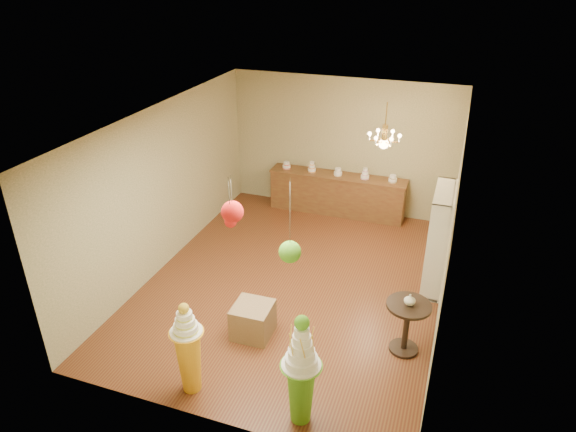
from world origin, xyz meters
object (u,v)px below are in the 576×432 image
(pedestal_green, at_px, (301,379))
(pedestal_orange, at_px, (189,354))
(round_table, at_px, (407,321))
(sideboard, at_px, (337,193))

(pedestal_green, xyz_separation_m, pedestal_orange, (-1.54, 0.00, -0.07))
(pedestal_green, bearing_deg, round_table, 58.43)
(sideboard, xyz_separation_m, round_table, (2.10, -4.11, 0.06))
(pedestal_green, bearing_deg, sideboard, 100.21)
(pedestal_orange, xyz_separation_m, sideboard, (0.49, 5.82, -0.11))
(pedestal_green, relative_size, pedestal_orange, 1.15)
(sideboard, bearing_deg, pedestal_green, -79.79)
(round_table, bearing_deg, pedestal_green, -121.57)
(pedestal_green, relative_size, sideboard, 0.53)
(pedestal_orange, distance_m, sideboard, 5.84)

